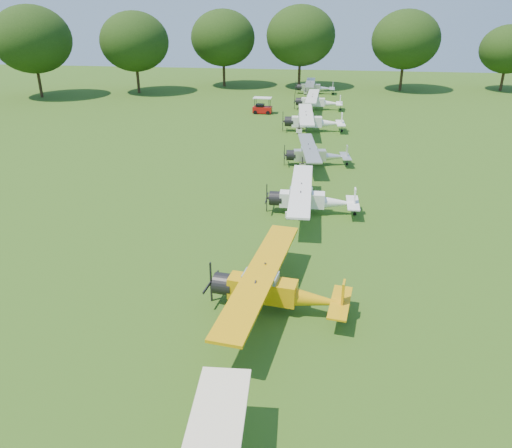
# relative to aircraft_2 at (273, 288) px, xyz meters

# --- Properties ---
(ground) EXTENTS (160.00, 160.00, 0.00)m
(ground) POSITION_rel_aircraft_2_xyz_m (-0.18, 8.67, -1.25)
(ground) COLOR #275916
(ground) RESTS_ON ground
(tree_belt) EXTENTS (137.36, 130.27, 14.52)m
(tree_belt) POSITION_rel_aircraft_2_xyz_m (3.40, 8.84, 6.78)
(tree_belt) COLOR black
(tree_belt) RESTS_ON ground
(aircraft_2) EXTENTS (6.87, 10.90, 2.14)m
(aircraft_2) POSITION_rel_aircraft_2_xyz_m (0.00, 0.00, 0.00)
(aircraft_2) COLOR #DDA109
(aircraft_2) RESTS_ON ground
(aircraft_3) EXTENTS (6.43, 10.21, 2.02)m
(aircraft_3) POSITION_rel_aircraft_2_xyz_m (1.27, 12.10, -0.07)
(aircraft_3) COLOR white
(aircraft_3) RESTS_ON ground
(aircraft_4) EXTENTS (5.97, 9.48, 1.86)m
(aircraft_4) POSITION_rel_aircraft_2_xyz_m (1.38, 23.16, -0.16)
(aircraft_4) COLOR silver
(aircraft_4) RESTS_ON ground
(aircraft_5) EXTENTS (6.98, 11.12, 2.19)m
(aircraft_5) POSITION_rel_aircraft_2_xyz_m (0.68, 35.59, 0.03)
(aircraft_5) COLOR white
(aircraft_5) RESTS_ON ground
(aircraft_6) EXTENTS (6.46, 10.26, 2.03)m
(aircraft_6) POSITION_rel_aircraft_2_xyz_m (1.00, 47.71, -0.07)
(aircraft_6) COLOR white
(aircraft_6) RESTS_ON ground
(aircraft_7) EXTENTS (6.13, 9.73, 1.93)m
(aircraft_7) POSITION_rel_aircraft_2_xyz_m (0.28, 59.87, -0.12)
(aircraft_7) COLOR silver
(aircraft_7) RESTS_ON ground
(golf_cart) EXTENTS (2.46, 1.60, 2.03)m
(golf_cart) POSITION_rel_aircraft_2_xyz_m (-5.94, 44.40, -0.57)
(golf_cart) COLOR #B1100C
(golf_cart) RESTS_ON ground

